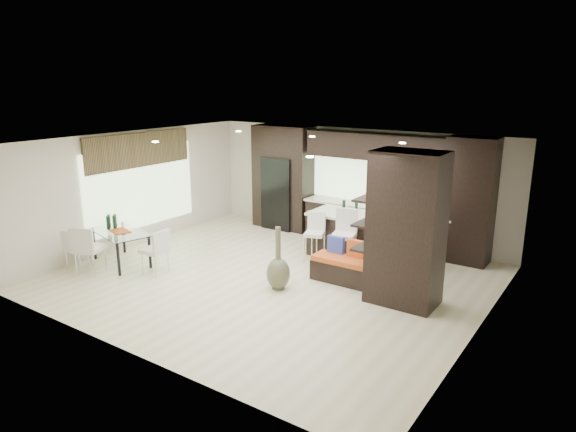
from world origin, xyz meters
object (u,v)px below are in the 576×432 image
Objects in this scene: kitchen_island at (362,237)px; chair_far at (78,251)px; bench at (344,270)px; dining_table at (121,247)px; stool_right at (376,254)px; chair_near at (90,252)px; chair_end at (155,253)px; stool_left at (314,243)px; stool_mid at (344,246)px; floor_vase at (278,258)px.

kitchen_island reaches higher than chair_far.
dining_table is at bearing -158.75° from bench.
chair_far is (-0.46, -0.71, 0.04)m from dining_table.
stool_right is 0.99× the size of chair_near.
stool_right is 5.76m from chair_near.
chair_end is at bearing -144.86° from stool_right.
kitchen_island reaches higher than chair_end.
kitchen_island reaches higher than stool_left.
stool_left is 0.87× the size of stool_mid.
bench is (0.35, -0.60, -0.27)m from stool_mid.
stool_right is 0.76m from bench.
stool_left is at bearing 149.41° from bench.
chair_far is at bearing -160.41° from stool_mid.
bench is 1.50× the size of chair_end.
stool_right is (0.72, -0.82, -0.02)m from kitchen_island.
chair_end reaches higher than dining_table.
dining_table is at bearing 86.31° from chair_end.
floor_vase reaches higher than bench.
floor_vase is at bearing -101.24° from stool_left.
chair_end is (1.06, 0.00, 0.07)m from dining_table.
stool_left is 4.95m from chair_far.
stool_mid is at bearing -56.19° from chair_end.
chair_near is at bearing -20.85° from chair_far.
stool_left is 0.69× the size of bench.
dining_table is 1.73× the size of chair_end.
stool_mid is (0.72, -0.03, 0.07)m from stool_left.
stool_right is 4.47m from chair_end.
kitchen_island is 1.08m from stool_left.
dining_table is (-4.12, -2.35, -0.16)m from stool_mid.
stool_left is at bearing -132.96° from kitchen_island.
stool_right is (1.45, -0.01, 0.03)m from stool_left.
floor_vase is at bearing 3.98° from chair_far.
stool_left reaches higher than chair_end.
stool_left is at bearing -48.18° from chair_end.
chair_far is 1.68m from chair_end.
stool_mid reaches higher than chair_end.
chair_far is at bearing 111.48° from chair_end.
chair_near is (-4.12, -3.11, -0.04)m from stool_mid.
bench is at bearing 7.80° from chair_near.
stool_mid is 1.19× the size of chair_end.
bench is 5.13m from chair_near.
floor_vase is at bearing -131.12° from bench.
kitchen_island is 6.02m from chair_far.
chair_far reaches higher than bench.
stool_right reaches higher than dining_table.
stool_mid reaches higher than dining_table.
chair_near reaches higher than chair_end.
chair_near reaches higher than stool_left.
stool_mid is 1.69m from floor_vase.
chair_near is 1.30m from chair_end.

